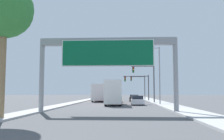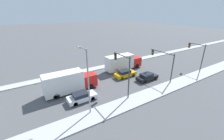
% 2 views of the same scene
% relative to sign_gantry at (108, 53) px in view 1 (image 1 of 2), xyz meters
% --- Properties ---
extents(sidewalk_right, '(3.00, 120.00, 0.15)m').
position_rel_sign_gantry_xyz_m(sidewalk_right, '(7.75, 42.13, -5.58)').
color(sidewalk_right, '#AEAEAE').
rests_on(sidewalk_right, ground).
extents(median_strip_left, '(2.00, 120.00, 0.15)m').
position_rel_sign_gantry_xyz_m(median_strip_left, '(-7.25, 42.13, -5.58)').
color(median_strip_left, '#AEAEAE').
rests_on(median_strip_left, ground).
extents(sign_gantry, '(13.36, 0.73, 7.15)m').
position_rel_sign_gantry_xyz_m(sign_gantry, '(0.00, 0.00, 0.00)').
color(sign_gantry, gray).
rests_on(sign_gantry, ground).
extents(car_near_right, '(1.83, 4.45, 1.46)m').
position_rel_sign_gantry_xyz_m(car_near_right, '(0.00, 24.61, -4.96)').
color(car_near_right, gold).
rests_on(car_near_right, ground).
extents(car_far_right, '(1.84, 4.33, 1.40)m').
position_rel_sign_gantry_xyz_m(car_far_right, '(3.50, 13.90, -4.99)').
color(car_far_right, silver).
rests_on(car_far_right, ground).
extents(car_mid_right, '(1.83, 4.35, 1.38)m').
position_rel_sign_gantry_xyz_m(car_mid_right, '(3.50, 27.29, -5.00)').
color(car_mid_right, black).
rests_on(car_mid_right, ground).
extents(truck_box_primary, '(2.34, 8.57, 3.59)m').
position_rel_sign_gantry_xyz_m(truck_box_primary, '(0.00, 13.16, -3.84)').
color(truck_box_primary, red).
rests_on(truck_box_primary, ground).
extents(truck_box_secondary, '(2.36, 8.78, 3.47)m').
position_rel_sign_gantry_xyz_m(truck_box_secondary, '(-3.50, 26.53, -3.90)').
color(truck_box_secondary, red).
rests_on(truck_box_secondary, ground).
extents(traffic_light_near_intersection, '(4.01, 0.32, 6.73)m').
position_rel_sign_gantry_xyz_m(traffic_light_near_intersection, '(5.56, 20.12, -1.18)').
color(traffic_light_near_intersection, '#3D3D3F').
rests_on(traffic_light_near_intersection, ground).
extents(traffic_light_mid_block, '(5.55, 0.32, 5.61)m').
position_rel_sign_gantry_xyz_m(traffic_light_mid_block, '(4.85, 30.12, -1.76)').
color(traffic_light_mid_block, '#3D3D3F').
rests_on(traffic_light_mid_block, ground).
extents(traffic_light_far_intersection, '(3.84, 0.32, 6.12)m').
position_rel_sign_gantry_xyz_m(traffic_light_far_intersection, '(5.55, 40.12, -1.56)').
color(traffic_light_far_intersection, '#3D3D3F').
rests_on(traffic_light_far_intersection, ground).
extents(palm_tree_foreground, '(4.25, 4.25, 10.11)m').
position_rel_sign_gantry_xyz_m(palm_tree_foreground, '(-7.18, -6.38, 2.21)').
color(palm_tree_foreground, '#8C704C').
rests_on(palm_tree_foreground, ground).
extents(street_lamp_right, '(2.51, 0.28, 8.68)m').
position_rel_sign_gantry_xyz_m(street_lamp_right, '(6.55, 13.74, -0.54)').
color(street_lamp_right, gray).
rests_on(street_lamp_right, ground).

